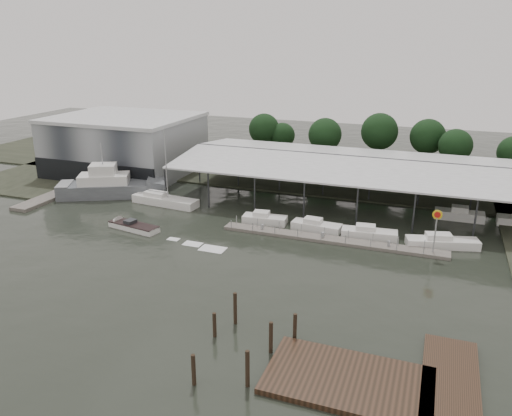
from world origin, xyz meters
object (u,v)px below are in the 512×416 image
(grey_trawler, at_px, (112,186))
(white_sailboat, at_px, (164,200))
(shell_fuel_sign, at_px, (436,224))
(speedboat_underway, at_px, (130,226))

(grey_trawler, bearing_deg, white_sailboat, -32.02)
(grey_trawler, bearing_deg, shell_fuel_sign, -34.04)
(grey_trawler, bearing_deg, speedboat_underway, -72.63)
(grey_trawler, distance_m, speedboat_underway, 15.80)
(shell_fuel_sign, relative_size, speedboat_underway, 0.29)
(grey_trawler, relative_size, speedboat_underway, 0.90)
(grey_trawler, distance_m, white_sailboat, 10.09)
(white_sailboat, height_order, speedboat_underway, white_sailboat)
(speedboat_underway, bearing_deg, white_sailboat, -74.77)
(shell_fuel_sign, relative_size, white_sailboat, 0.47)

